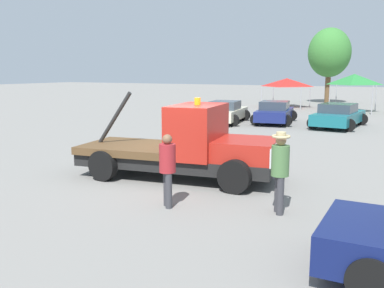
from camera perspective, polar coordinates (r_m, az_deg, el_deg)
The scene contains 10 objects.
ground_plane at distance 12.70m, azimuth -2.00°, elevation -4.50°, with size 160.00×160.00×0.00m, color gray.
tow_truck at distance 12.38m, azimuth -0.47°, elevation -0.45°, with size 6.11×2.92×2.51m.
person_near_truck at distance 9.52m, azimuth 11.67°, elevation -2.88°, with size 0.40×0.40×1.82m.
person_at_hood at distance 9.80m, azimuth -3.29°, elevation -2.87°, with size 0.38×0.38×1.71m.
parked_car_cream at distance 26.00m, azimuth 4.49°, elevation 4.25°, with size 2.80×4.68×1.34m.
parked_car_navy at distance 26.23m, azimuth 10.96°, elevation 4.15°, with size 2.83×4.64×1.34m.
parked_car_teal at distance 25.25m, azimuth 18.94°, elevation 3.59°, with size 2.80×4.89×1.34m.
canopy_tent_red at distance 37.87m, azimuth 12.52°, elevation 8.02°, with size 3.40×3.40×2.49m.
canopy_tent_green at distance 34.99m, azimuth 20.82°, elevation 8.05°, with size 3.05×3.05×2.89m.
tree_left at distance 43.82m, azimuth 17.85°, elevation 11.49°, with size 4.02×4.02×7.17m.
Camera 1 is at (6.10, -10.69, 3.12)m, focal length 40.00 mm.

